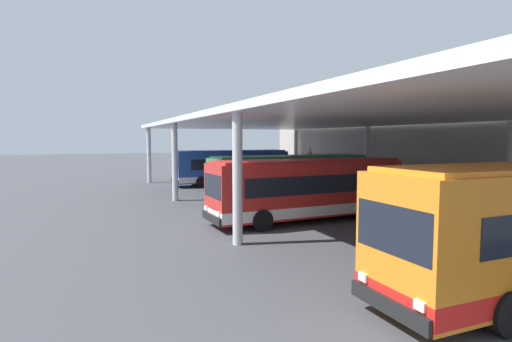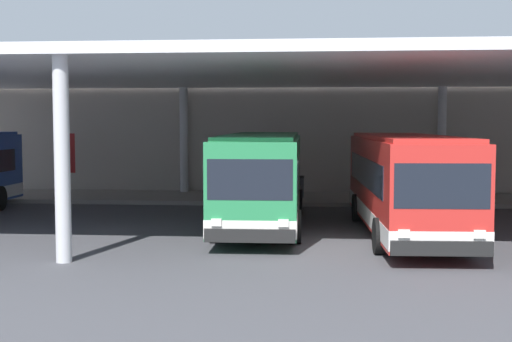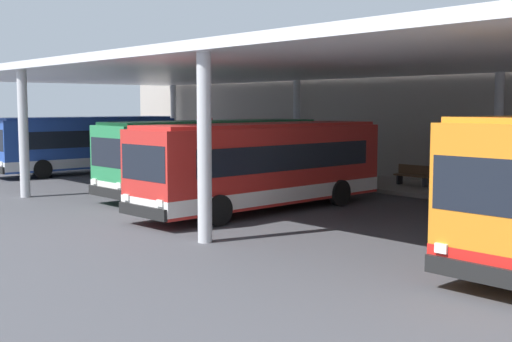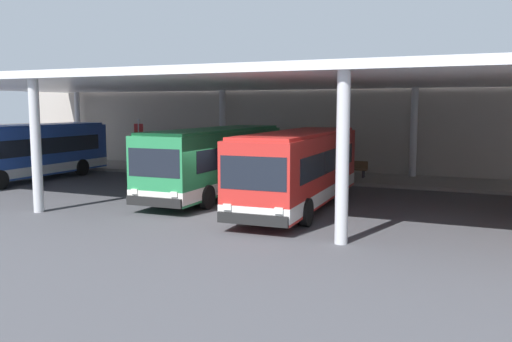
% 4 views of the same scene
% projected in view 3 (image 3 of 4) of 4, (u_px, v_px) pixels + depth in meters
% --- Properties ---
extents(ground_plane, '(200.00, 200.00, 0.00)m').
position_uv_depth(ground_plane, '(158.00, 208.00, 24.80)').
color(ground_plane, '#47474C').
extents(platform_kerb, '(42.00, 4.50, 0.18)m').
position_uv_depth(platform_kerb, '(360.00, 182.00, 32.56)').
color(platform_kerb, gray).
rests_on(platform_kerb, ground).
extents(station_building_facade, '(48.00, 1.60, 6.74)m').
position_uv_depth(station_building_facade, '(402.00, 114.00, 34.39)').
color(station_building_facade, '#ADA399').
rests_on(station_building_facade, ground).
extents(canopy_shelter, '(40.00, 17.00, 5.55)m').
position_uv_depth(canopy_shelter, '(267.00, 70.00, 27.92)').
color(canopy_shelter, silver).
rests_on(canopy_shelter, ground).
extents(bus_nearest_bay, '(2.84, 10.57, 3.17)m').
position_uv_depth(bus_nearest_bay, '(86.00, 144.00, 37.62)').
color(bus_nearest_bay, '#284CA8').
rests_on(bus_nearest_bay, ground).
extents(bus_second_bay, '(2.84, 10.57, 3.17)m').
position_uv_depth(bus_second_bay, '(215.00, 156.00, 28.41)').
color(bus_second_bay, '#28844C').
rests_on(bus_second_bay, ground).
extents(bus_middle_bay, '(3.01, 10.62, 3.17)m').
position_uv_depth(bus_middle_bay, '(264.00, 165.00, 24.02)').
color(bus_middle_bay, red).
rests_on(bus_middle_bay, ground).
extents(bench_waiting, '(1.80, 0.45, 0.92)m').
position_uv_depth(bench_waiting, '(413.00, 175.00, 30.31)').
color(bench_waiting, brown).
rests_on(bench_waiting, platform_kerb).
extents(trash_bin, '(0.52, 0.52, 0.98)m').
position_uv_depth(trash_bin, '(347.00, 170.00, 32.64)').
color(trash_bin, '#33383D').
rests_on(trash_bin, platform_kerb).
extents(banner_sign, '(0.70, 0.12, 3.20)m').
position_uv_depth(banner_sign, '(209.00, 136.00, 40.06)').
color(banner_sign, '#B2B2B7').
rests_on(banner_sign, platform_kerb).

